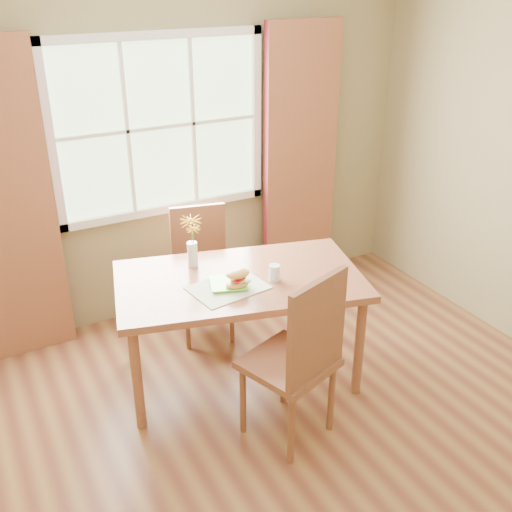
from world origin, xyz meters
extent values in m
cube|color=brown|center=(0.00, 0.00, -0.01)|extent=(4.20, 3.80, 0.02)
cube|color=#8F8156|center=(0.00, 1.91, 1.35)|extent=(4.20, 0.02, 2.70)
cube|color=#B3DCA6|center=(0.00, 1.88, 1.50)|extent=(1.50, 0.02, 1.20)
cube|color=white|center=(0.00, 1.85, 2.13)|extent=(1.62, 0.04, 0.06)
cube|color=white|center=(0.00, 1.85, 0.87)|extent=(1.62, 0.04, 0.06)
cube|color=white|center=(-0.78, 1.85, 1.50)|extent=(0.06, 0.04, 1.32)
cube|color=white|center=(0.78, 1.85, 1.50)|extent=(0.06, 0.04, 1.32)
cube|color=white|center=(0.00, 1.85, 1.50)|extent=(1.50, 0.03, 0.02)
cube|color=maroon|center=(-1.15, 1.78, 1.10)|extent=(0.65, 0.08, 2.20)
cube|color=maroon|center=(1.15, 1.78, 1.10)|extent=(0.65, 0.08, 2.20)
cube|color=brown|center=(0.08, 0.77, 0.74)|extent=(1.73, 1.24, 0.05)
cylinder|color=brown|center=(-0.69, 0.59, 0.36)|extent=(0.06, 0.06, 0.71)
cylinder|color=brown|center=(0.67, 0.24, 0.36)|extent=(0.06, 0.06, 0.71)
cylinder|color=brown|center=(-0.51, 1.29, 0.36)|extent=(0.06, 0.06, 0.71)
cylinder|color=brown|center=(0.85, 0.94, 0.36)|extent=(0.06, 0.06, 0.71)
cube|color=brown|center=(0.08, 0.15, 0.49)|extent=(0.59, 0.59, 0.04)
cube|color=brown|center=(0.15, -0.05, 0.81)|extent=(0.45, 0.19, 0.59)
cylinder|color=brown|center=(-0.04, -0.09, 0.24)|extent=(0.04, 0.04, 0.47)
cylinder|color=brown|center=(0.31, 0.03, 0.24)|extent=(0.04, 0.04, 0.47)
cylinder|color=brown|center=(-0.16, 0.26, 0.24)|extent=(0.04, 0.04, 0.47)
cylinder|color=brown|center=(0.19, 0.38, 0.24)|extent=(0.04, 0.04, 0.47)
cube|color=brown|center=(0.08, 1.35, 0.44)|extent=(0.49, 0.49, 0.04)
cube|color=brown|center=(0.12, 1.53, 0.72)|extent=(0.41, 0.12, 0.52)
cylinder|color=brown|center=(-0.12, 1.23, 0.21)|extent=(0.03, 0.03, 0.42)
cylinder|color=brown|center=(0.20, 1.15, 0.21)|extent=(0.03, 0.03, 0.42)
cylinder|color=brown|center=(-0.05, 1.55, 0.21)|extent=(0.03, 0.03, 0.42)
cylinder|color=brown|center=(0.28, 1.47, 0.21)|extent=(0.03, 0.03, 0.42)
cube|color=beige|center=(-0.05, 0.68, 0.76)|extent=(0.49, 0.39, 0.01)
cube|color=#68E338|center=(-0.03, 0.71, 0.77)|extent=(0.28, 0.28, 0.01)
ellipsoid|color=gold|center=(0.00, 0.64, 0.80)|extent=(0.16, 0.11, 0.04)
ellipsoid|color=#4C8C2D|center=(0.04, 0.62, 0.81)|extent=(0.09, 0.06, 0.01)
cylinder|color=red|center=(-0.01, 0.64, 0.83)|extent=(0.08, 0.08, 0.01)
cylinder|color=red|center=(0.02, 0.64, 0.84)|extent=(0.08, 0.08, 0.01)
ellipsoid|color=gold|center=(0.00, 0.64, 0.87)|extent=(0.16, 0.11, 0.05)
cylinder|color=silver|center=(0.26, 0.63, 0.81)|extent=(0.07, 0.07, 0.11)
cylinder|color=silver|center=(0.26, 0.63, 0.80)|extent=(0.06, 0.06, 0.09)
cylinder|color=silver|center=(-0.12, 1.06, 0.85)|extent=(0.07, 0.07, 0.17)
cylinder|color=silver|center=(-0.12, 1.06, 0.80)|extent=(0.06, 0.06, 0.09)
cylinder|color=#3D7028|center=(-0.12, 1.06, 0.92)|extent=(0.01, 0.01, 0.32)
cylinder|color=#3D7028|center=(-0.11, 1.05, 0.89)|extent=(0.01, 0.01, 0.26)
camera|label=1|loc=(-1.42, -2.26, 2.56)|focal=42.00mm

